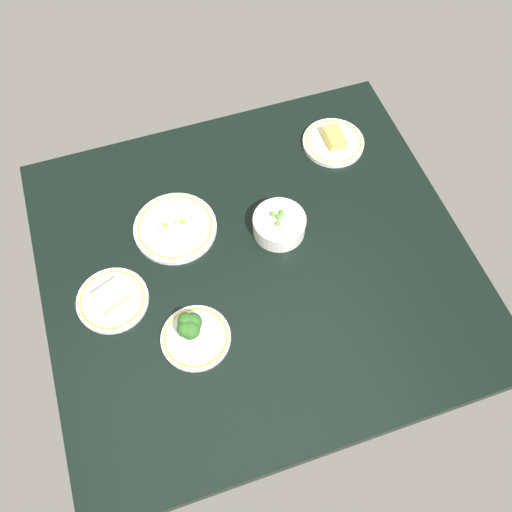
{
  "coord_description": "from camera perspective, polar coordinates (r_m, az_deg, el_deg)",
  "views": [
    {
      "loc": [
        -23.92,
        -71.3,
        136.33
      ],
      "look_at": [
        0.0,
        0.0,
        6.0
      ],
      "focal_mm": 39.7,
      "sensor_mm": 36.0,
      "label": 1
    }
  ],
  "objects": [
    {
      "name": "plate_broccoli",
      "position": [
        1.41,
        -6.39,
        -7.66
      ],
      "size": [
        17.47,
        17.47,
        7.63
      ],
      "color": "white",
      "rests_on": "dining_table"
    },
    {
      "name": "dining_table",
      "position": [
        1.54,
        0.0,
        -0.74
      ],
      "size": [
        113.25,
        104.95,
        4.0
      ],
      "primitive_type": "cube",
      "color": "black",
      "rests_on": "ground"
    },
    {
      "name": "plate_eggs",
      "position": [
        1.58,
        -8.14,
        2.86
      ],
      "size": [
        22.98,
        22.98,
        4.62
      ],
      "color": "white",
      "rests_on": "dining_table"
    },
    {
      "name": "bowl_peas",
      "position": [
        1.55,
        2.35,
        3.21
      ],
      "size": [
        14.63,
        14.63,
        7.03
      ],
      "color": "white",
      "rests_on": "dining_table"
    },
    {
      "name": "plate_cheese",
      "position": [
        1.76,
        7.81,
        11.36
      ],
      "size": [
        18.63,
        18.63,
        4.86
      ],
      "color": "white",
      "rests_on": "dining_table"
    },
    {
      "name": "plate_sandwich",
      "position": [
        1.5,
        -14.3,
        -4.2
      ],
      "size": [
        18.51,
        18.51,
        4.51
      ],
      "color": "white",
      "rests_on": "dining_table"
    }
  ]
}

